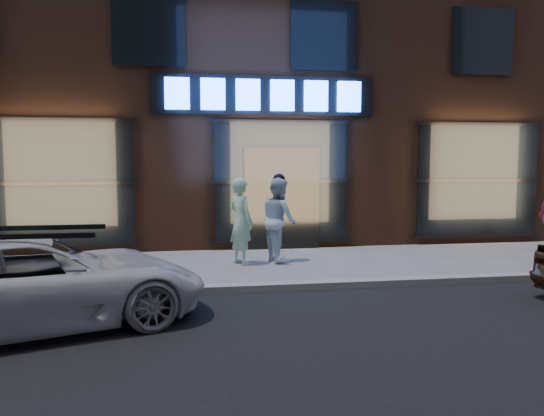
% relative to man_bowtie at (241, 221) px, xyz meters
% --- Properties ---
extents(ground, '(90.00, 90.00, 0.00)m').
position_rel_man_bowtie_xyz_m(ground, '(1.14, -2.24, -0.88)').
color(ground, slate).
rests_on(ground, ground).
extents(curb, '(60.00, 0.25, 0.12)m').
position_rel_man_bowtie_xyz_m(curb, '(1.14, -2.24, -0.82)').
color(curb, gray).
rests_on(curb, ground).
extents(storefront_building, '(30.20, 8.28, 10.30)m').
position_rel_man_bowtie_xyz_m(storefront_building, '(1.14, 5.75, 4.27)').
color(storefront_building, '#54301E').
rests_on(storefront_building, ground).
extents(man_bowtie, '(0.68, 0.76, 1.75)m').
position_rel_man_bowtie_xyz_m(man_bowtie, '(0.00, 0.00, 0.00)').
color(man_bowtie, '#9FD1AD').
rests_on(man_bowtie, ground).
extents(man_cap, '(0.86, 0.99, 1.76)m').
position_rel_man_bowtie_xyz_m(man_cap, '(0.81, 0.20, 0.00)').
color(man_cap, white).
rests_on(man_cap, ground).
extents(white_suv, '(4.67, 3.28, 1.18)m').
position_rel_man_bowtie_xyz_m(white_suv, '(-2.96, -3.66, -0.29)').
color(white_suv, silver).
rests_on(white_suv, ground).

